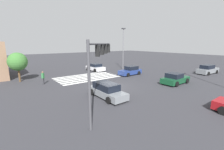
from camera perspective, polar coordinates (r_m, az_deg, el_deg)
ground_plane at (r=18.84m, az=0.00°, el=-4.44°), size 138.74×138.74×0.00m
crosswalk_markings at (r=24.27m, az=-9.43°, el=-0.85°), size 9.56×5.35×0.01m
traffic_signal_mast at (r=11.59m, az=-4.59°, el=6.66°), size 5.43×5.43×5.54m
car_0 at (r=15.08m, az=-2.05°, el=-5.88°), size 2.01×4.74×1.46m
car_1 at (r=21.78m, az=22.88°, el=-1.32°), size 4.31×2.24×1.47m
car_2 at (r=29.70m, az=-6.35°, el=2.91°), size 2.32×4.33×1.42m
car_3 at (r=31.69m, az=32.63°, el=1.75°), size 4.99×2.18×1.60m
car_4 at (r=25.90m, az=7.03°, el=1.58°), size 4.20×2.01×1.51m
pedestrian at (r=21.62m, az=-24.79°, el=-0.75°), size 0.41×0.41×1.74m
street_light_pole_b at (r=30.61m, az=4.30°, el=11.20°), size 0.80×0.36×8.25m
tree_corner_a at (r=24.49m, az=-32.31°, el=4.29°), size 2.52×2.52×4.11m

